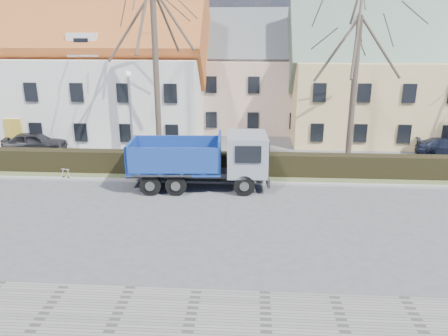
# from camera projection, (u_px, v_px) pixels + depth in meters

# --- Properties ---
(ground) EXTENTS (120.00, 120.00, 0.00)m
(ground) POSITION_uv_depth(u_px,v_px,m) (166.00, 215.00, 20.24)
(ground) COLOR #4C4D4F
(curb_far) EXTENTS (80.00, 0.30, 0.12)m
(curb_far) POSITION_uv_depth(u_px,v_px,m) (181.00, 181.00, 24.59)
(curb_far) COLOR #969591
(curb_far) RESTS_ON ground
(grass_strip) EXTENTS (80.00, 3.00, 0.10)m
(grass_strip) POSITION_uv_depth(u_px,v_px,m) (185.00, 172.00, 26.12)
(grass_strip) COLOR #505C34
(grass_strip) RESTS_ON ground
(hedge) EXTENTS (60.00, 0.90, 1.30)m
(hedge) POSITION_uv_depth(u_px,v_px,m) (185.00, 164.00, 25.75)
(hedge) COLOR black
(hedge) RESTS_ON ground
(building_white) EXTENTS (26.80, 10.80, 9.50)m
(building_white) POSITION_uv_depth(u_px,v_px,m) (41.00, 75.00, 34.82)
(building_white) COLOR silver
(building_white) RESTS_ON ground
(building_pink) EXTENTS (10.80, 8.80, 8.00)m
(building_pink) POSITION_uv_depth(u_px,v_px,m) (254.00, 80.00, 37.79)
(building_pink) COLOR #CEA791
(building_pink) RESTS_ON ground
(building_yellow) EXTENTS (18.80, 10.80, 8.50)m
(building_yellow) POSITION_uv_depth(u_px,v_px,m) (407.00, 83.00, 34.12)
(building_yellow) COLOR #DEBD7A
(building_yellow) RESTS_ON ground
(tree_1) EXTENTS (9.20, 9.20, 12.65)m
(tree_1) POSITION_uv_depth(u_px,v_px,m) (156.00, 62.00, 26.52)
(tree_1) COLOR #42372E
(tree_1) RESTS_ON ground
(tree_2) EXTENTS (8.00, 8.00, 11.00)m
(tree_2) POSITION_uv_depth(u_px,v_px,m) (355.00, 77.00, 26.03)
(tree_2) COLOR #42372E
(tree_2) RESTS_ON ground
(dump_truck) EXTENTS (7.86, 3.30, 3.08)m
(dump_truck) POSITION_uv_depth(u_px,v_px,m) (194.00, 160.00, 23.33)
(dump_truck) COLOR navy
(dump_truck) RESTS_ON ground
(streetlight) EXTENTS (0.47, 0.47, 6.00)m
(streetlight) POSITION_uv_depth(u_px,v_px,m) (131.00, 121.00, 26.19)
(streetlight) COLOR gray
(streetlight) RESTS_ON ground
(cart_frame) EXTENTS (0.87, 0.62, 0.72)m
(cart_frame) POSITION_uv_depth(u_px,v_px,m) (62.00, 173.00, 25.01)
(cart_frame) COLOR silver
(cart_frame) RESTS_ON ground
(parked_car_a) EXTENTS (4.52, 2.49, 1.46)m
(parked_car_a) POSITION_uv_depth(u_px,v_px,m) (35.00, 142.00, 30.36)
(parked_car_a) COLOR black
(parked_car_a) RESTS_ON ground
(parked_car_b) EXTENTS (4.29, 2.53, 1.17)m
(parked_car_b) POSITION_uv_depth(u_px,v_px,m) (447.00, 147.00, 29.59)
(parked_car_b) COLOR #181D30
(parked_car_b) RESTS_ON ground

